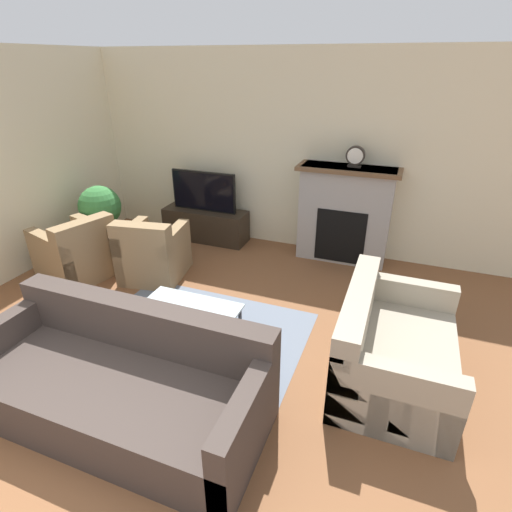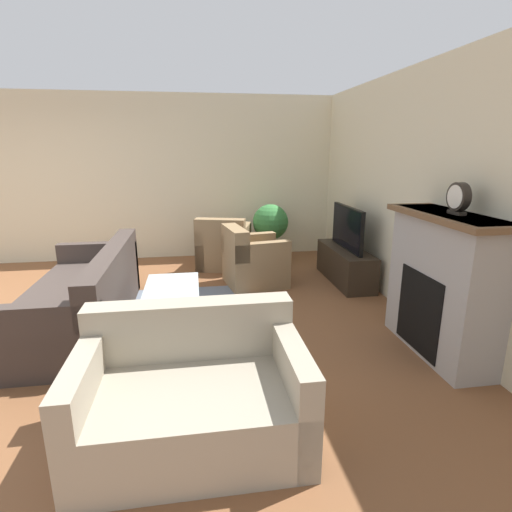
# 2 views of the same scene
# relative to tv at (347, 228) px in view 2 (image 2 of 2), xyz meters

# --- Properties ---
(wall_back) EXTENTS (8.38, 0.06, 2.70)m
(wall_back) POSITION_rel_tv_xyz_m (0.95, 0.32, 0.58)
(wall_back) COLOR beige
(wall_back) RESTS_ON ground_plane
(wall_left) EXTENTS (0.06, 7.54, 2.70)m
(wall_left) POSITION_rel_tv_xyz_m (-1.77, -1.98, 0.58)
(wall_left) COLOR beige
(wall_left) RESTS_ON ground_plane
(area_rug) EXTENTS (2.16, 1.77, 0.00)m
(area_rug) POSITION_rel_tv_xyz_m (1.03, -2.30, -0.77)
(area_rug) COLOR slate
(area_rug) RESTS_ON ground_plane
(fireplace) EXTENTS (1.31, 0.46, 1.30)m
(fireplace) POSITION_rel_tv_xyz_m (2.08, 0.09, -0.10)
(fireplace) COLOR #9E9993
(fireplace) RESTS_ON ground_plane
(tv_stand) EXTENTS (1.29, 0.42, 0.48)m
(tv_stand) POSITION_rel_tv_xyz_m (0.00, 0.00, -0.53)
(tv_stand) COLOR #2D2319
(tv_stand) RESTS_ON ground_plane
(tv) EXTENTS (1.01, 0.06, 0.59)m
(tv) POSITION_rel_tv_xyz_m (0.00, 0.00, 0.00)
(tv) COLOR black
(tv) RESTS_ON tv_stand
(couch_sectional) EXTENTS (2.28, 0.97, 0.82)m
(couch_sectional) POSITION_rel_tv_xyz_m (0.98, -3.29, -0.49)
(couch_sectional) COLOR #3D332D
(couch_sectional) RESTS_ON ground_plane
(couch_loveseat) EXTENTS (0.93, 1.41, 0.82)m
(couch_loveseat) POSITION_rel_tv_xyz_m (2.88, -2.14, -0.48)
(couch_loveseat) COLOR #9E937F
(couch_loveseat) RESTS_ON ground_plane
(armchair_by_window) EXTENTS (0.99, 0.95, 0.82)m
(armchair_by_window) POSITION_rel_tv_xyz_m (-0.99, -1.64, -0.47)
(armchair_by_window) COLOR #8C704C
(armchair_by_window) RESTS_ON ground_plane
(armchair_accent) EXTENTS (0.83, 0.88, 0.82)m
(armchair_accent) POSITION_rel_tv_xyz_m (-0.06, -1.31, -0.47)
(armchair_accent) COLOR #8C704C
(armchair_accent) RESTS_ON ground_plane
(coffee_table) EXTENTS (0.96, 0.57, 0.40)m
(coffee_table) POSITION_rel_tv_xyz_m (1.03, -2.35, -0.41)
(coffee_table) COLOR #333338
(coffee_table) RESTS_ON ground_plane
(potted_plant) EXTENTS (0.58, 0.58, 0.95)m
(potted_plant) POSITION_rel_tv_xyz_m (-1.22, -0.85, -0.15)
(potted_plant) COLOR beige
(potted_plant) RESTS_ON ground_plane
(mantel_clock) EXTENTS (0.24, 0.07, 0.27)m
(mantel_clock) POSITION_rel_tv_xyz_m (2.14, 0.09, 0.66)
(mantel_clock) COLOR #28231E
(mantel_clock) RESTS_ON fireplace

